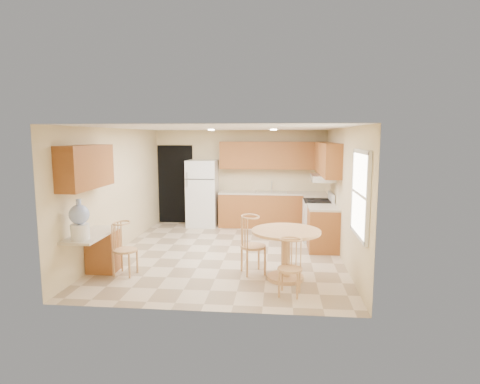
# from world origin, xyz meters

# --- Properties ---
(floor) EXTENTS (5.50, 5.50, 0.00)m
(floor) POSITION_xyz_m (0.00, 0.00, 0.00)
(floor) COLOR #CDB494
(floor) RESTS_ON ground
(ceiling) EXTENTS (4.50, 5.50, 0.02)m
(ceiling) POSITION_xyz_m (0.00, 0.00, 2.50)
(ceiling) COLOR white
(ceiling) RESTS_ON wall_back
(wall_back) EXTENTS (4.50, 0.02, 2.50)m
(wall_back) POSITION_xyz_m (0.00, 2.75, 1.25)
(wall_back) COLOR beige
(wall_back) RESTS_ON floor
(wall_front) EXTENTS (4.50, 0.02, 2.50)m
(wall_front) POSITION_xyz_m (0.00, -2.75, 1.25)
(wall_front) COLOR beige
(wall_front) RESTS_ON floor
(wall_left) EXTENTS (0.02, 5.50, 2.50)m
(wall_left) POSITION_xyz_m (-2.25, 0.00, 1.25)
(wall_left) COLOR beige
(wall_left) RESTS_ON floor
(wall_right) EXTENTS (0.02, 5.50, 2.50)m
(wall_right) POSITION_xyz_m (2.25, 0.00, 1.25)
(wall_right) COLOR beige
(wall_right) RESTS_ON floor
(doorway) EXTENTS (0.90, 0.02, 2.10)m
(doorway) POSITION_xyz_m (-1.75, 2.73, 1.05)
(doorway) COLOR black
(doorway) RESTS_ON floor
(base_cab_back) EXTENTS (2.75, 0.60, 0.87)m
(base_cab_back) POSITION_xyz_m (0.88, 2.45, 0.43)
(base_cab_back) COLOR #A05C28
(base_cab_back) RESTS_ON floor
(counter_back) EXTENTS (2.75, 0.63, 0.04)m
(counter_back) POSITION_xyz_m (0.88, 2.45, 0.89)
(counter_back) COLOR beige
(counter_back) RESTS_ON base_cab_back
(base_cab_right_a) EXTENTS (0.60, 0.59, 0.87)m
(base_cab_right_a) POSITION_xyz_m (1.95, 1.85, 0.43)
(base_cab_right_a) COLOR #A05C28
(base_cab_right_a) RESTS_ON floor
(counter_right_a) EXTENTS (0.63, 0.59, 0.04)m
(counter_right_a) POSITION_xyz_m (1.95, 1.85, 0.89)
(counter_right_a) COLOR beige
(counter_right_a) RESTS_ON base_cab_right_a
(base_cab_right_b) EXTENTS (0.60, 0.80, 0.87)m
(base_cab_right_b) POSITION_xyz_m (1.95, 0.40, 0.43)
(base_cab_right_b) COLOR #A05C28
(base_cab_right_b) RESTS_ON floor
(counter_right_b) EXTENTS (0.63, 0.80, 0.04)m
(counter_right_b) POSITION_xyz_m (1.95, 0.40, 0.89)
(counter_right_b) COLOR beige
(counter_right_b) RESTS_ON base_cab_right_b
(upper_cab_back) EXTENTS (2.75, 0.33, 0.70)m
(upper_cab_back) POSITION_xyz_m (0.88, 2.58, 1.85)
(upper_cab_back) COLOR #A05C28
(upper_cab_back) RESTS_ON wall_back
(upper_cab_right) EXTENTS (0.33, 2.42, 0.70)m
(upper_cab_right) POSITION_xyz_m (2.08, 1.21, 1.85)
(upper_cab_right) COLOR #A05C28
(upper_cab_right) RESTS_ON wall_right
(upper_cab_left) EXTENTS (0.33, 1.40, 0.70)m
(upper_cab_left) POSITION_xyz_m (-2.08, -1.60, 1.85)
(upper_cab_left) COLOR #A05C28
(upper_cab_left) RESTS_ON wall_left
(sink) EXTENTS (0.78, 0.44, 0.01)m
(sink) POSITION_xyz_m (0.85, 2.45, 0.91)
(sink) COLOR silver
(sink) RESTS_ON counter_back
(range_hood) EXTENTS (0.50, 0.76, 0.14)m
(range_hood) POSITION_xyz_m (2.00, 1.18, 1.42)
(range_hood) COLOR silver
(range_hood) RESTS_ON upper_cab_right
(desk_pedestal) EXTENTS (0.48, 0.42, 0.72)m
(desk_pedestal) POSITION_xyz_m (-2.00, -1.32, 0.36)
(desk_pedestal) COLOR #A05C28
(desk_pedestal) RESTS_ON floor
(desk_top) EXTENTS (0.50, 1.20, 0.04)m
(desk_top) POSITION_xyz_m (-2.00, -1.70, 0.75)
(desk_top) COLOR beige
(desk_top) RESTS_ON desk_pedestal
(window) EXTENTS (0.06, 1.12, 1.30)m
(window) POSITION_xyz_m (2.23, -1.85, 1.50)
(window) COLOR white
(window) RESTS_ON wall_right
(can_light_a) EXTENTS (0.14, 0.14, 0.02)m
(can_light_a) POSITION_xyz_m (-0.50, 1.20, 2.48)
(can_light_a) COLOR white
(can_light_a) RESTS_ON ceiling
(can_light_b) EXTENTS (0.14, 0.14, 0.02)m
(can_light_b) POSITION_xyz_m (0.90, 1.20, 2.48)
(can_light_b) COLOR white
(can_light_b) RESTS_ON ceiling
(refrigerator) EXTENTS (0.76, 0.74, 1.73)m
(refrigerator) POSITION_xyz_m (-0.95, 2.40, 0.86)
(refrigerator) COLOR white
(refrigerator) RESTS_ON floor
(stove) EXTENTS (0.65, 0.76, 1.09)m
(stove) POSITION_xyz_m (1.92, 1.18, 0.47)
(stove) COLOR white
(stove) RESTS_ON floor
(dining_table) EXTENTS (1.12, 1.12, 0.83)m
(dining_table) POSITION_xyz_m (1.16, -1.42, 0.54)
(dining_table) COLOR tan
(dining_table) RESTS_ON floor
(chair_table_a) EXTENTS (0.44, 0.57, 1.00)m
(chair_table_a) POSITION_xyz_m (0.61, -1.26, 0.61)
(chair_table_a) COLOR tan
(chair_table_a) RESTS_ON floor
(chair_table_b) EXTENTS (0.37, 0.38, 0.84)m
(chair_table_b) POSITION_xyz_m (1.21, -2.15, 0.51)
(chair_table_b) COLOR tan
(chair_table_b) RESTS_ON floor
(chair_desk) EXTENTS (0.40, 0.51, 0.90)m
(chair_desk) POSITION_xyz_m (-1.55, -1.54, 0.55)
(chair_desk) COLOR tan
(chair_desk) RESTS_ON floor
(water_crock) EXTENTS (0.30, 0.30, 0.63)m
(water_crock) POSITION_xyz_m (-2.00, -2.08, 1.05)
(water_crock) COLOR white
(water_crock) RESTS_ON desk_top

